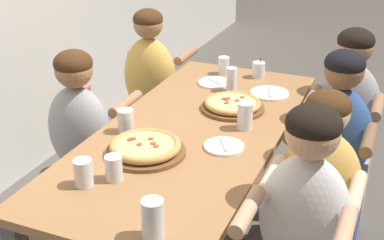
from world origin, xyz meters
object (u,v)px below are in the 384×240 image
at_px(cocktail_glass_blue, 259,71).
at_px(pizza_board_main, 233,105).
at_px(drinking_glass_g, 231,79).
at_px(diner_near_midright, 332,165).
at_px(drinking_glass_c, 245,118).
at_px(diner_far_center, 83,158).
at_px(drinking_glass_a, 84,174).
at_px(diner_near_center, 316,212).
at_px(empty_plate_b, 224,146).
at_px(empty_plate_c, 270,93).
at_px(pizza_board_second, 145,148).
at_px(diner_far_right, 151,101).
at_px(drinking_glass_f, 224,65).
at_px(drinking_glass_e, 114,170).
at_px(drinking_glass_b, 153,222).
at_px(drinking_glass_d, 126,122).
at_px(empty_plate_a, 214,83).
at_px(diner_near_right, 344,132).

bearing_deg(cocktail_glass_blue, pizza_board_main, -178.52).
relative_size(drinking_glass_g, diner_near_midright, 0.12).
xyz_separation_m(drinking_glass_c, drinking_glass_g, (0.44, 0.22, 0.01)).
bearing_deg(diner_far_center, drinking_glass_a, -54.31).
relative_size(drinking_glass_c, diner_near_center, 0.12).
height_order(empty_plate_b, empty_plate_c, same).
relative_size(pizza_board_second, cocktail_glass_blue, 3.04).
bearing_deg(diner_far_right, diner_near_center, -33.26).
bearing_deg(diner_far_right, drinking_glass_f, 0.66).
xyz_separation_m(drinking_glass_c, drinking_glass_e, (-0.66, 0.34, -0.01)).
bearing_deg(diner_far_right, drinking_glass_b, -62.71).
bearing_deg(drinking_glass_a, empty_plate_b, -38.10).
height_order(diner_near_center, diner_near_midright, diner_near_midright).
distance_m(drinking_glass_f, diner_near_center, 1.18).
height_order(empty_plate_c, drinking_glass_d, drinking_glass_d).
height_order(drinking_glass_e, diner_near_midright, diner_near_midright).
xyz_separation_m(drinking_glass_a, diner_near_center, (0.60, -0.83, -0.34)).
distance_m(cocktail_glass_blue, diner_far_right, 0.79).
bearing_deg(drinking_glass_g, diner_near_center, -133.14).
height_order(drinking_glass_a, diner_far_right, diner_far_right).
xyz_separation_m(pizza_board_main, drinking_glass_b, (-1.14, -0.10, 0.04)).
distance_m(pizza_board_second, drinking_glass_g, 0.86).
distance_m(drinking_glass_a, drinking_glass_f, 1.44).
height_order(pizza_board_main, drinking_glass_e, drinking_glass_e).
height_order(drinking_glass_a, drinking_glass_g, drinking_glass_g).
distance_m(empty_plate_b, diner_far_center, 0.89).
height_order(empty_plate_a, drinking_glass_b, drinking_glass_b).
relative_size(diner_far_right, diner_far_center, 1.03).
bearing_deg(drinking_glass_d, drinking_glass_a, -170.13).
relative_size(pizza_board_main, drinking_glass_c, 2.49).
bearing_deg(drinking_glass_a, diner_near_midright, -39.05).
xyz_separation_m(empty_plate_b, drinking_glass_e, (-0.43, 0.32, 0.04)).
bearing_deg(drinking_glass_a, drinking_glass_f, -2.86).
distance_m(empty_plate_b, diner_near_midright, 0.72).
bearing_deg(cocktail_glass_blue, drinking_glass_b, -175.99).
bearing_deg(diner_near_right, drinking_glass_d, 45.80).
height_order(pizza_board_main, drinking_glass_f, drinking_glass_f).
distance_m(drinking_glass_c, drinking_glass_e, 0.74).
distance_m(diner_far_right, diner_far_center, 0.83).
distance_m(pizza_board_main, cocktail_glass_blue, 0.52).
distance_m(pizza_board_main, drinking_glass_g, 0.26).
bearing_deg(drinking_glass_f, diner_far_center, 148.55).
bearing_deg(drinking_glass_e, diner_near_center, -55.22).
distance_m(pizza_board_second, empty_plate_c, 0.95).
xyz_separation_m(pizza_board_second, drinking_glass_e, (-0.25, 0.02, 0.02)).
xyz_separation_m(cocktail_glass_blue, drinking_glass_f, (-0.02, 0.22, 0.01)).
bearing_deg(drinking_glass_d, diner_far_right, 20.44).
relative_size(drinking_glass_b, diner_near_right, 0.13).
bearing_deg(drinking_glass_a, pizza_board_main, -17.71).
bearing_deg(empty_plate_a, diner_far_right, 70.93).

